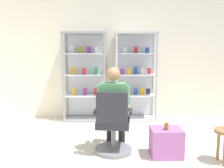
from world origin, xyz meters
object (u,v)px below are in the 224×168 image
Objects in this scene: display_cabinet_left at (85,76)px; display_cabinet_right at (135,76)px; tea_glass at (166,126)px; office_chair at (113,128)px; seated_shopkeeper at (114,104)px; storage_crate at (166,142)px.

display_cabinet_left is 1.10m from display_cabinet_right.
tea_glass is (1.33, -2.01, -0.50)m from display_cabinet_left.
office_chair is (0.58, -1.86, -0.57)m from display_cabinet_left.
storage_crate is (0.75, -0.26, -0.51)m from seated_shopkeeper.
office_chair is at bearing -105.76° from display_cabinet_right.
tea_glass is (0.23, -2.01, -0.50)m from display_cabinet_right.
display_cabinet_left is 2.03m from office_chair.
display_cabinet_right is at bearing 73.41° from seated_shopkeeper.
storage_crate is (0.25, -1.96, -0.75)m from display_cabinet_right.
office_chair is 2.15× the size of storage_crate.
seated_shopkeeper reaches higher than office_chair.
office_chair reaches higher than tea_glass.
display_cabinet_left reaches higher than storage_crate.
display_cabinet_right is 2.01m from office_chair.
office_chair reaches higher than storage_crate.
storage_crate is 4.41× the size of tea_glass.
display_cabinet_right is 18.73× the size of tea_glass.
display_cabinet_right is 4.25× the size of storage_crate.
display_cabinet_left and display_cabinet_right have the same top height.
office_chair is at bearing -72.72° from display_cabinet_left.
display_cabinet_left is at bearing 179.96° from display_cabinet_right.
office_chair is 0.80m from storage_crate.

